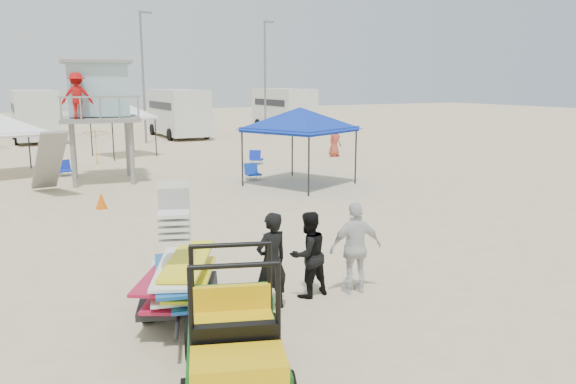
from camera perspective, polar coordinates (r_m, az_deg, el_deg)
name	(u,v)px	position (r m, az deg, el deg)	size (l,w,h in m)	color
ground	(339,291)	(10.59, 5.21, -9.98)	(140.00, 140.00, 0.00)	beige
utility_cart	(233,328)	(7.18, -5.59, -13.57)	(1.82, 2.54, 1.75)	#0B4C13
surf_trailer	(178,272)	(9.24, -11.08, -8.00)	(1.73, 2.39, 1.99)	black
man_left	(272,262)	(9.48, -1.68, -7.08)	(0.62, 0.41, 1.69)	black
man_mid	(308,254)	(10.08, 2.06, -6.34)	(0.76, 0.59, 1.56)	black
man_right	(356,248)	(10.30, 6.90, -5.66)	(0.99, 0.41, 1.69)	silver
lifeguard_tower	(95,94)	(22.69, -18.97, 9.39)	(3.16, 3.16, 4.49)	gray
canopy_blue	(300,111)	(20.72, 1.21, 8.20)	(4.20, 4.20, 3.29)	black
canopy_white_c	(122,105)	(30.19, -16.54, 8.52)	(3.13, 3.13, 3.20)	black
umbrella_b	(97,147)	(27.56, -18.85, 4.37)	(1.82, 1.85, 1.67)	orange
cone_near	(101,201)	(18.00, -18.44, -0.83)	(0.34, 0.34, 0.50)	#EE6007
beach_chair_a	(64,168)	(24.82, -21.81, 2.26)	(0.65, 0.70, 0.64)	#112BB8
beach_chair_b	(252,172)	(22.19, -3.66, 2.08)	(0.58, 0.62, 0.64)	#113CB8
beach_chair_c	(256,157)	(26.45, -3.30, 3.55)	(0.73, 0.83, 0.64)	#1027B4
rv_mid_left	(35,113)	(39.89, -24.35, 7.30)	(2.65, 6.50, 3.25)	silver
rv_mid_right	(178,111)	(39.98, -11.13, 8.08)	(2.64, 7.00, 3.25)	silver
rv_far_right	(283,107)	(44.74, -0.47, 8.59)	(2.64, 6.60, 3.25)	silver
light_pole_left	(143,78)	(36.26, -14.50, 11.12)	(0.14, 0.14, 8.00)	slate
light_pole_right	(265,79)	(40.68, -2.35, 11.43)	(0.14, 0.14, 8.00)	slate
distant_beachgoers	(134,151)	(25.82, -15.38, 4.05)	(17.86, 2.22, 1.64)	#AE4431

